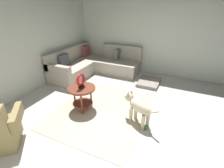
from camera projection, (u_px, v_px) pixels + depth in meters
ground_plane at (129, 125)px, 3.31m from camera, size 6.00×6.00×0.10m
wall_back at (13, 42)px, 3.82m from camera, size 6.00×0.12×2.70m
wall_right at (163, 33)px, 5.09m from camera, size 0.12×6.00×2.70m
area_rug at (102, 110)px, 3.68m from camera, size 2.30×1.90×0.01m
sectional_couch at (94, 65)px, 5.55m from camera, size 2.20×2.25×0.88m
side_table at (82, 93)px, 3.57m from camera, size 0.60×0.60×0.54m
torus_sculpture at (81, 80)px, 3.44m from camera, size 0.28×0.08×0.33m
dog_bed_mat at (149, 82)px, 4.92m from camera, size 0.80×0.60×0.09m
dog at (138, 107)px, 3.14m from camera, size 0.43×0.79×0.63m
dog_toy_ball at (145, 127)px, 3.13m from camera, size 0.07×0.07×0.07m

